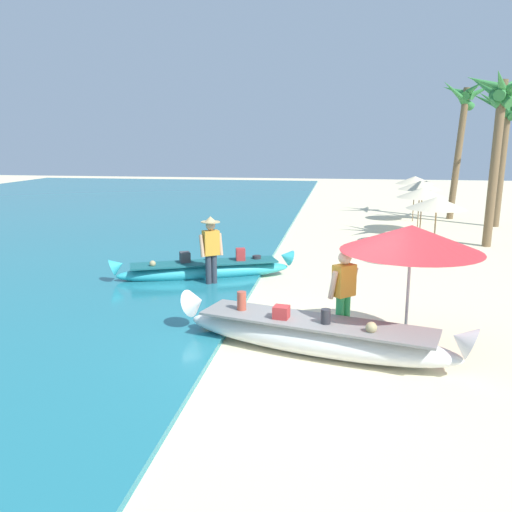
# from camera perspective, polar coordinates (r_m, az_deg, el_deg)

# --- Properties ---
(ground_plane) EXTENTS (80.00, 80.00, 0.00)m
(ground_plane) POSITION_cam_1_polar(r_m,az_deg,el_deg) (8.98, 6.78, -10.00)
(ground_plane) COLOR beige
(boat_white_foreground) EXTENTS (4.83, 2.01, 0.88)m
(boat_white_foreground) POSITION_cam_1_polar(r_m,az_deg,el_deg) (8.75, 6.26, -8.42)
(boat_white_foreground) COLOR white
(boat_white_foreground) RESTS_ON ground
(boat_cyan_midground) EXTENTS (4.37, 2.28, 0.76)m
(boat_cyan_midground) POSITION_cam_1_polar(r_m,az_deg,el_deg) (13.21, -5.47, -1.47)
(boat_cyan_midground) COLOR #33B2BC
(boat_cyan_midground) RESTS_ON ground
(person_vendor_hatted) EXTENTS (0.56, 0.48, 1.69)m
(person_vendor_hatted) POSITION_cam_1_polar(r_m,az_deg,el_deg) (12.38, -4.85, 0.97)
(person_vendor_hatted) COLOR #333842
(person_vendor_hatted) RESTS_ON ground
(person_tourist_customer) EXTENTS (0.53, 0.52, 1.62)m
(person_tourist_customer) POSITION_cam_1_polar(r_m,az_deg,el_deg) (9.00, 9.35, -3.86)
(person_tourist_customer) COLOR green
(person_tourist_customer) RESTS_ON ground
(patio_umbrella_large) EXTENTS (2.26, 2.26, 2.08)m
(patio_umbrella_large) POSITION_cam_1_polar(r_m,az_deg,el_deg) (8.85, 16.27, 1.79)
(patio_umbrella_large) COLOR #B7B7BC
(patio_umbrella_large) RESTS_ON ground
(parasol_row_0) EXTENTS (1.60, 1.60, 1.91)m
(parasol_row_0) POSITION_cam_1_polar(r_m,az_deg,el_deg) (15.10, 18.77, 5.39)
(parasol_row_0) COLOR #8E6B47
(parasol_row_0) RESTS_ON ground
(parasol_row_1) EXTENTS (1.60, 1.60, 1.91)m
(parasol_row_1) POSITION_cam_1_polar(r_m,az_deg,el_deg) (17.92, 17.36, 6.48)
(parasol_row_1) COLOR #8E6B47
(parasol_row_1) RESTS_ON ground
(parasol_row_2) EXTENTS (1.60, 1.60, 1.91)m
(parasol_row_2) POSITION_cam_1_polar(r_m,az_deg,el_deg) (20.84, 17.14, 7.24)
(parasol_row_2) COLOR #8E6B47
(parasol_row_2) RESTS_ON ground
(parasol_row_3) EXTENTS (1.60, 1.60, 1.91)m
(parasol_row_3) POSITION_cam_1_polar(r_m,az_deg,el_deg) (23.55, 16.64, 7.79)
(parasol_row_3) COLOR #8E6B47
(parasol_row_3) RESTS_ON ground
(palm_tree_tall_inland) EXTENTS (2.45, 2.64, 5.88)m
(palm_tree_tall_inland) POSITION_cam_1_polar(r_m,az_deg,el_deg) (24.81, 21.36, 14.30)
(palm_tree_tall_inland) COLOR brown
(palm_tree_tall_inland) RESTS_ON ground
(palm_tree_leaning_seaward) EXTENTS (2.69, 2.79, 5.32)m
(palm_tree_leaning_seaward) POSITION_cam_1_polar(r_m,az_deg,el_deg) (23.23, 25.23, 13.46)
(palm_tree_leaning_seaward) COLOR brown
(palm_tree_leaning_seaward) RESTS_ON ground
(palm_tree_mid_cluster) EXTENTS (2.39, 2.82, 5.53)m
(palm_tree_mid_cluster) POSITION_cam_1_polar(r_m,az_deg,el_deg) (18.69, 24.79, 14.45)
(palm_tree_mid_cluster) COLOR brown
(palm_tree_mid_cluster) RESTS_ON ground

